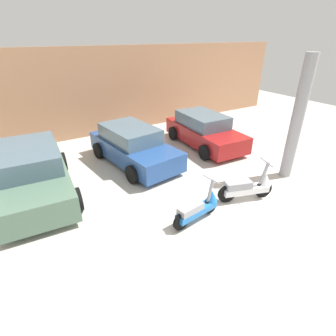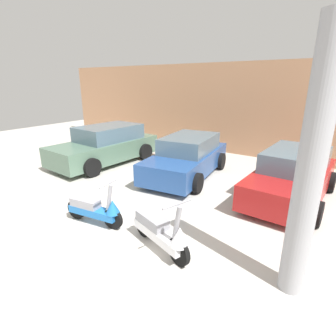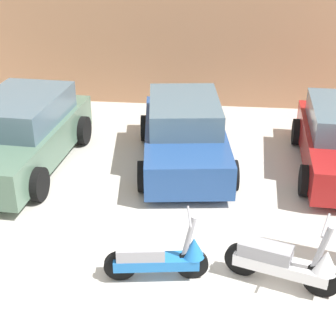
% 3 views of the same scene
% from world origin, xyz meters
% --- Properties ---
extents(ground_plane, '(28.00, 28.00, 0.00)m').
position_xyz_m(ground_plane, '(0.00, 0.00, 0.00)').
color(ground_plane, beige).
extents(wall_back, '(19.60, 0.12, 3.69)m').
position_xyz_m(wall_back, '(0.00, 8.21, 1.84)').
color(wall_back, tan).
rests_on(wall_back, ground_plane).
extents(scooter_front_left, '(1.45, 0.55, 1.02)m').
position_xyz_m(scooter_front_left, '(-0.41, 0.89, 0.36)').
color(scooter_front_left, black).
rests_on(scooter_front_left, ground_plane).
extents(scooter_front_right, '(1.54, 0.78, 1.11)m').
position_xyz_m(scooter_front_right, '(1.30, 0.91, 0.39)').
color(scooter_front_right, black).
rests_on(scooter_front_right, ground_plane).
extents(car_rear_left, '(2.17, 4.17, 1.38)m').
position_xyz_m(car_rear_left, '(-3.63, 4.23, 0.66)').
color(car_rear_left, '#51705B').
rests_on(car_rear_left, ground_plane).
extents(car_rear_center, '(2.19, 3.94, 1.28)m').
position_xyz_m(car_rear_center, '(-0.38, 4.71, 0.61)').
color(car_rear_center, navy).
rests_on(car_rear_center, ground_plane).
extents(car_rear_right, '(1.95, 3.80, 1.27)m').
position_xyz_m(car_rear_right, '(2.77, 4.72, 0.61)').
color(car_rear_right, maroon).
rests_on(car_rear_right, ground_plane).
extents(support_column_side, '(0.35, 0.35, 3.69)m').
position_xyz_m(support_column_side, '(3.41, 1.26, 1.84)').
color(support_column_side, '#99999E').
rests_on(support_column_side, ground_plane).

